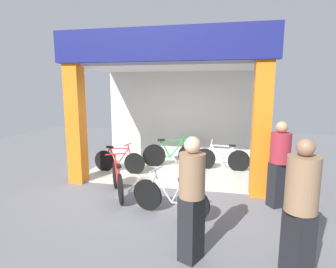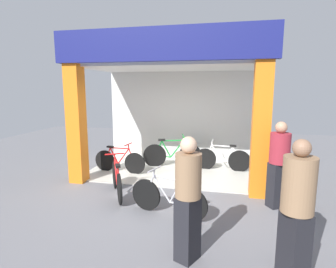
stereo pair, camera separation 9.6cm
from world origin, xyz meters
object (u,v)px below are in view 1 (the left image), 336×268
object	(u,v)px
bicycle_parked_0	(170,198)
bicycle_parked_1	(117,180)
bicycle_inside_0	(222,159)
pedestrian_2	(300,207)
pedestrian_0	(280,163)
bicycle_inside_1	(172,154)
pedestrian_1	(192,198)
bicycle_inside_2	(119,161)

from	to	relation	value
bicycle_parked_0	bicycle_parked_1	distance (m)	1.44
bicycle_inside_0	pedestrian_2	world-z (taller)	pedestrian_2
pedestrian_0	pedestrian_2	world-z (taller)	pedestrian_2
bicycle_inside_0	bicycle_inside_1	bearing A→B (deg)	176.82
bicycle_inside_1	bicycle_parked_0	xyz separation A→B (m)	(0.55, -3.04, -0.04)
bicycle_inside_0	bicycle_parked_1	xyz separation A→B (m)	(-2.14, -2.28, 0.01)
pedestrian_1	bicycle_inside_0	bearing A→B (deg)	85.34
bicycle_inside_2	pedestrian_1	bearing A→B (deg)	-54.95
bicycle_inside_0	pedestrian_0	distance (m)	2.46
bicycle_inside_2	pedestrian_0	world-z (taller)	pedestrian_0
pedestrian_0	bicycle_parked_0	bearing A→B (deg)	-157.36
bicycle_inside_2	bicycle_parked_0	bearing A→B (deg)	-49.93
bicycle_inside_0	pedestrian_1	size ratio (longest dim) A/B	0.91
bicycle_inside_1	pedestrian_1	size ratio (longest dim) A/B	0.99
bicycle_inside_1	bicycle_parked_0	size ratio (longest dim) A/B	1.12
bicycle_parked_0	pedestrian_1	size ratio (longest dim) A/B	0.88
bicycle_inside_0	pedestrian_2	distance (m)	4.38
bicycle_parked_1	bicycle_parked_0	bearing A→B (deg)	-28.26
bicycle_inside_2	bicycle_parked_1	bearing A→B (deg)	-69.37
bicycle_inside_0	bicycle_inside_1	size ratio (longest dim) A/B	0.93
bicycle_inside_0	bicycle_inside_2	world-z (taller)	bicycle_inside_0
bicycle_inside_2	bicycle_inside_1	bearing A→B (deg)	34.14
bicycle_parked_0	pedestrian_2	world-z (taller)	pedestrian_2
bicycle_inside_2	bicycle_parked_1	world-z (taller)	bicycle_parked_1
pedestrian_2	bicycle_inside_2	bearing A→B (deg)	136.60
bicycle_inside_2	bicycle_parked_0	distance (m)	2.84
pedestrian_2	pedestrian_1	bearing A→B (deg)	176.32
pedestrian_1	pedestrian_2	distance (m)	1.29
bicycle_inside_0	pedestrian_0	bearing A→B (deg)	-62.79
pedestrian_0	pedestrian_1	distance (m)	2.48
bicycle_inside_1	pedestrian_0	distance (m)	3.40
bicycle_inside_1	bicycle_inside_0	bearing A→B (deg)	-3.18
bicycle_inside_2	bicycle_parked_1	distance (m)	1.60
bicycle_inside_1	bicycle_inside_2	size ratio (longest dim) A/B	1.12
bicycle_parked_0	pedestrian_2	bearing A→B (deg)	-35.05
bicycle_inside_0	pedestrian_0	size ratio (longest dim) A/B	0.92
bicycle_inside_0	bicycle_parked_1	world-z (taller)	bicycle_parked_1
bicycle_parked_0	pedestrian_1	xyz separation A→B (m)	(0.53, -1.19, 0.53)
bicycle_inside_1	pedestrian_1	bearing A→B (deg)	-75.59
bicycle_inside_0	bicycle_parked_0	distance (m)	3.09
pedestrian_0	bicycle_inside_0	bearing A→B (deg)	117.21
bicycle_inside_0	bicycle_inside_2	xyz separation A→B (m)	(-2.70, -0.79, -0.01)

